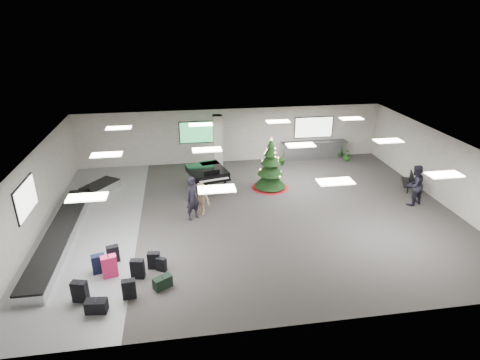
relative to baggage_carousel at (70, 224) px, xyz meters
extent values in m
plane|color=#383533|center=(7.84, 0.08, -0.21)|extent=(18.00, 18.00, 0.00)
cube|color=#9E9C90|center=(7.84, 7.08, 1.39)|extent=(18.00, 0.02, 3.20)
cube|color=#9E9C90|center=(7.84, -6.92, 1.39)|extent=(18.00, 0.02, 3.20)
cube|color=#9E9C90|center=(-1.16, 0.08, 1.39)|extent=(0.02, 14.00, 3.20)
cube|color=#9E9C90|center=(16.84, 0.08, 1.39)|extent=(0.02, 14.00, 3.20)
cube|color=silver|center=(7.84, 0.08, 2.99)|extent=(18.00, 14.00, 0.02)
cube|color=slate|center=(0.84, 0.08, -0.21)|extent=(4.00, 14.00, 0.01)
cube|color=beige|center=(6.84, 5.68, 1.39)|extent=(0.50, 0.50, 3.20)
cube|color=green|center=(5.84, 7.03, 1.69)|extent=(2.20, 0.08, 1.30)
cube|color=white|center=(12.84, 7.03, 1.69)|extent=(2.40, 0.08, 1.30)
cube|color=white|center=(-1.11, -0.92, 1.69)|extent=(0.08, 2.10, 1.30)
cube|color=white|center=(1.84, -3.92, 2.93)|extent=(1.20, 0.60, 0.04)
cube|color=white|center=(1.84, 0.08, 2.93)|extent=(1.20, 0.60, 0.04)
cube|color=white|center=(1.84, 4.08, 2.93)|extent=(1.20, 0.60, 0.04)
cube|color=white|center=(5.84, -3.92, 2.93)|extent=(1.20, 0.60, 0.04)
cube|color=white|center=(5.84, 0.08, 2.93)|extent=(1.20, 0.60, 0.04)
cube|color=white|center=(5.84, 4.08, 2.93)|extent=(1.20, 0.60, 0.04)
cube|color=white|center=(9.84, -3.92, 2.93)|extent=(1.20, 0.60, 0.04)
cube|color=white|center=(9.84, 0.08, 2.93)|extent=(1.20, 0.60, 0.04)
cube|color=white|center=(9.84, 4.08, 2.93)|extent=(1.20, 0.60, 0.04)
cube|color=white|center=(13.84, -3.92, 2.93)|extent=(1.20, 0.60, 0.04)
cube|color=white|center=(13.84, 0.08, 2.93)|extent=(1.20, 0.60, 0.04)
cube|color=white|center=(13.84, 4.08, 2.93)|extent=(1.20, 0.60, 0.04)
cube|color=silver|center=(-0.16, -0.92, -0.02)|extent=(1.00, 8.00, 0.38)
cube|color=black|center=(-0.16, -0.92, 0.19)|extent=(0.95, 7.90, 0.05)
cube|color=silver|center=(0.64, 3.68, -0.02)|extent=(1.97, 2.21, 0.38)
cube|color=black|center=(0.64, 3.68, 0.19)|extent=(1.87, 2.10, 0.05)
cube|color=silver|center=(12.84, 6.73, 0.31)|extent=(4.00, 0.60, 1.05)
cube|color=#2D2E30|center=(12.84, 6.73, 0.85)|extent=(4.05, 0.65, 0.04)
cube|color=black|center=(2.89, -4.92, 0.12)|extent=(0.44, 0.27, 0.66)
cube|color=black|center=(2.89, -4.92, 0.45)|extent=(0.04, 0.14, 0.02)
cube|color=black|center=(3.08, -3.89, 0.14)|extent=(0.49, 0.31, 0.70)
cube|color=black|center=(3.08, -3.89, 0.50)|extent=(0.06, 0.15, 0.02)
cube|color=#F5205C|center=(2.14, -3.67, 0.19)|extent=(0.57, 0.41, 0.80)
cube|color=black|center=(2.14, -3.67, 0.60)|extent=(0.08, 0.18, 0.02)
cube|color=black|center=(3.60, -3.41, 0.10)|extent=(0.44, 0.28, 0.63)
cube|color=black|center=(3.60, -3.41, 0.42)|extent=(0.05, 0.14, 0.02)
cube|color=black|center=(1.73, -3.39, 0.14)|extent=(0.51, 0.37, 0.70)
cube|color=black|center=(1.73, -3.39, 0.49)|extent=(0.07, 0.16, 0.02)
cube|color=black|center=(1.40, -4.84, 0.14)|extent=(0.52, 0.37, 0.71)
cube|color=black|center=(1.40, -4.84, 0.51)|extent=(0.07, 0.16, 0.02)
cube|color=black|center=(3.92, -4.57, -0.01)|extent=(0.68, 0.57, 0.41)
cube|color=black|center=(3.92, -4.57, 0.20)|extent=(0.12, 0.17, 0.02)
cube|color=black|center=(3.86, -3.61, 0.04)|extent=(0.40, 0.33, 0.51)
cube|color=black|center=(3.86, -3.61, 0.30)|extent=(0.08, 0.11, 0.02)
cube|color=black|center=(2.13, -2.78, 0.11)|extent=(0.48, 0.35, 0.64)
cube|color=black|center=(2.13, -2.78, 0.43)|extent=(0.07, 0.15, 0.02)
cube|color=black|center=(1.97, -5.43, 0.00)|extent=(0.67, 0.42, 0.42)
cube|color=black|center=(1.97, -5.43, 0.21)|extent=(0.06, 0.21, 0.02)
cone|color=maroon|center=(9.21, 2.82, -0.15)|extent=(1.92, 1.92, 0.12)
cylinder|color=#3F2819|center=(9.21, 2.82, 0.04)|extent=(0.12, 0.12, 0.50)
cone|color=black|center=(9.21, 2.82, 0.34)|extent=(1.61, 1.61, 0.91)
cone|color=black|center=(9.21, 2.82, 0.95)|extent=(1.31, 1.31, 0.81)
cone|color=black|center=(9.21, 2.82, 1.45)|extent=(1.01, 1.01, 0.71)
cone|color=black|center=(9.21, 2.82, 1.85)|extent=(0.71, 0.71, 0.61)
cone|color=black|center=(9.21, 2.82, 2.21)|extent=(0.40, 0.40, 0.45)
cone|color=#FFE566|center=(9.21, 2.82, 2.43)|extent=(0.16, 0.16, 0.18)
cube|color=black|center=(6.02, 3.21, 0.71)|extent=(2.17, 2.33, 0.32)
cube|color=black|center=(6.28, 2.17, 0.62)|extent=(1.67, 0.72, 0.11)
cube|color=white|center=(6.28, 2.14, 0.69)|extent=(1.46, 0.50, 0.02)
cube|color=black|center=(6.21, 2.45, 0.94)|extent=(0.78, 0.22, 0.25)
cylinder|color=black|center=(5.55, 2.29, 0.17)|extent=(0.11, 0.11, 0.77)
cylinder|color=black|center=(6.87, 2.61, 0.17)|extent=(0.11, 0.11, 0.77)
cylinder|color=black|center=(5.84, 3.98, 0.17)|extent=(0.11, 0.11, 0.77)
cube|color=black|center=(16.05, 1.55, 0.16)|extent=(0.94, 1.40, 0.05)
cylinder|color=black|center=(16.05, 1.01, -0.04)|extent=(0.05, 0.05, 0.36)
cylinder|color=black|center=(16.05, 2.08, -0.04)|extent=(0.05, 0.05, 0.36)
cube|color=black|center=(16.26, 1.55, 0.41)|extent=(0.57, 1.24, 0.44)
imported|color=black|center=(5.16, 0.08, 0.77)|extent=(0.86, 0.80, 1.97)
imported|color=#8E7558|center=(5.52, 0.43, 0.54)|extent=(1.12, 1.01, 1.50)
imported|color=black|center=(15.38, -0.10, 0.77)|extent=(1.15, 1.02, 1.96)
imported|color=#1B3F14|center=(10.66, 5.95, 0.19)|extent=(0.56, 0.52, 0.81)
imported|color=#1B3F14|center=(14.70, 5.99, 0.15)|extent=(0.55, 0.55, 0.73)
camera|label=1|loc=(4.77, -15.63, 8.21)|focal=30.00mm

